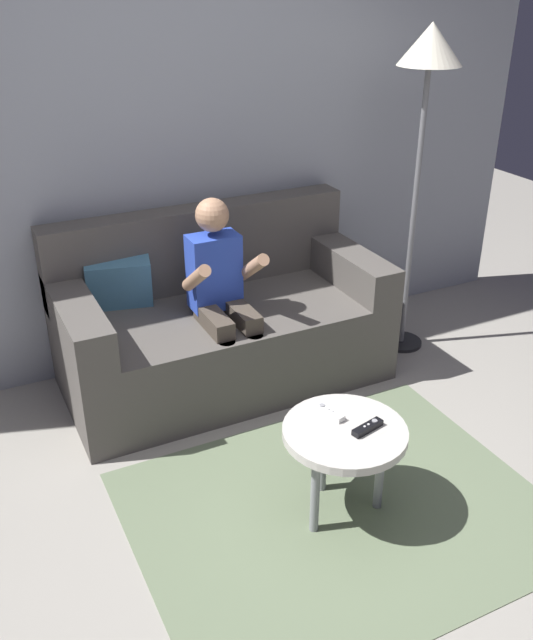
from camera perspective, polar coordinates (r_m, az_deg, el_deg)
ground_plane at (r=2.72m, az=6.14°, el=-19.92°), size 9.11×9.11×0.00m
wall_back at (r=3.62m, az=-9.08°, el=15.13°), size 4.55×0.05×2.50m
couch at (r=3.64m, az=-3.93°, el=-0.34°), size 1.65×0.80×0.87m
person_seated_on_couch at (r=3.34m, az=-3.68°, el=2.32°), size 0.35×0.43×1.02m
coffee_table at (r=2.72m, az=6.41°, el=-9.69°), size 0.48×0.48×0.41m
area_rug at (r=2.94m, az=6.07°, el=-15.33°), size 1.65×1.32×0.01m
game_remote_black_near_edge at (r=2.68m, az=8.34°, el=-8.76°), size 0.14×0.07×0.03m
game_remote_white_center at (r=2.75m, az=5.17°, el=-7.58°), size 0.07×0.14×0.03m
floor_lamp at (r=3.69m, az=13.18°, el=19.23°), size 0.32×0.32×1.75m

